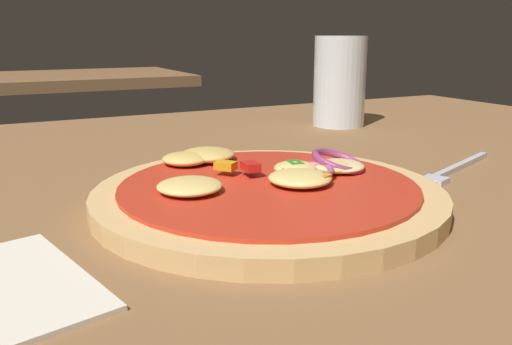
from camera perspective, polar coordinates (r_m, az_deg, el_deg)
dining_table at (r=0.38m, az=0.54°, el=-6.58°), size 1.29×0.98×0.03m
pizza at (r=0.39m, az=1.29°, el=-2.03°), size 0.26×0.26×0.03m
fork at (r=0.50m, az=19.92°, el=0.07°), size 0.16×0.07×0.01m
beer_glass at (r=0.73m, az=8.97°, el=9.04°), size 0.07×0.07×0.12m
background_table at (r=1.76m, az=-19.86°, el=9.40°), size 0.71×0.47×0.03m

